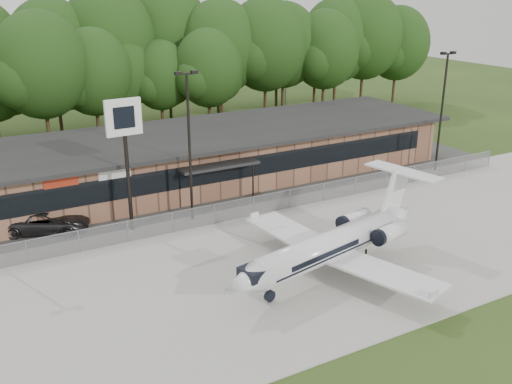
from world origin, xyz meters
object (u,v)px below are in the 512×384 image
business_jet (335,245)px  suv (47,222)px  pole_sign (125,132)px  terminal (212,154)px

business_jet → suv: size_ratio=2.77×
business_jet → pole_sign: (-8.12, 11.36, 4.94)m
terminal → business_jet: business_jet is taller
terminal → pole_sign: (-9.19, -7.14, 4.55)m
business_jet → suv: business_jet is taller
pole_sign → suv: bearing=150.6°
suv → pole_sign: size_ratio=0.61×
terminal → suv: (-14.10, -4.72, -1.43)m
terminal → pole_sign: bearing=-142.1°
business_jet → suv: (-13.04, 13.78, -1.04)m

